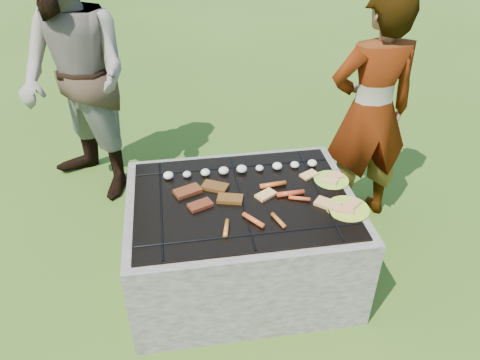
# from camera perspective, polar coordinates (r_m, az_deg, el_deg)

# --- Properties ---
(lawn) EXTENTS (60.00, 60.00, 0.00)m
(lawn) POSITION_cam_1_polar(r_m,az_deg,el_deg) (3.05, 0.15, -11.42)
(lawn) COLOR #274B12
(lawn) RESTS_ON ground
(fire_pit) EXTENTS (1.30, 1.00, 0.62)m
(fire_pit) POSITION_cam_1_polar(r_m,az_deg,el_deg) (2.86, 0.16, -7.49)
(fire_pit) COLOR gray
(fire_pit) RESTS_ON ground
(mushrooms) EXTENTS (0.95, 0.06, 0.04)m
(mushrooms) POSITION_cam_1_polar(r_m,az_deg,el_deg) (2.85, 0.10, 1.32)
(mushrooms) COLOR #EFE1CB
(mushrooms) RESTS_ON fire_pit
(pork_slabs) EXTENTS (0.40, 0.29, 0.02)m
(pork_slabs) POSITION_cam_1_polar(r_m,az_deg,el_deg) (2.66, -3.95, -1.74)
(pork_slabs) COLOR #91421A
(pork_slabs) RESTS_ON fire_pit
(sausages) EXTENTS (0.53, 0.43, 0.03)m
(sausages) POSITION_cam_1_polar(r_m,az_deg,el_deg) (2.59, 3.93, -2.85)
(sausages) COLOR orange
(sausages) RESTS_ON fire_pit
(bread_on_grate) EXTENTS (0.47, 0.43, 0.02)m
(bread_on_grate) POSITION_cam_1_polar(r_m,az_deg,el_deg) (2.68, 7.92, -1.74)
(bread_on_grate) COLOR #F5D07D
(bread_on_grate) RESTS_ON fire_pit
(plate_far) EXTENTS (0.25, 0.25, 0.03)m
(plate_far) POSITION_cam_1_polar(r_m,az_deg,el_deg) (2.85, 11.08, -0.01)
(plate_far) COLOR #E1FF3C
(plate_far) RESTS_ON fire_pit
(plate_near) EXTENTS (0.29, 0.29, 0.03)m
(plate_near) POSITION_cam_1_polar(r_m,az_deg,el_deg) (2.64, 13.01, -3.44)
(plate_near) COLOR yellow
(plate_near) RESTS_ON fire_pit
(cook) EXTENTS (0.61, 0.41, 1.62)m
(cook) POSITION_cam_1_polar(r_m,az_deg,el_deg) (3.23, 15.62, 7.92)
(cook) COLOR gray
(cook) RESTS_ON ground
(bystander) EXTENTS (1.12, 1.14, 1.85)m
(bystander) POSITION_cam_1_polar(r_m,az_deg,el_deg) (3.53, -19.41, 11.55)
(bystander) COLOR #A09485
(bystander) RESTS_ON ground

